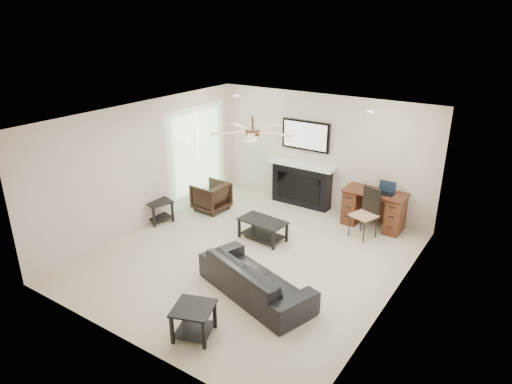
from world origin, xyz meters
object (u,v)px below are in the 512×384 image
(coffee_table, at_px, (263,230))
(desk, at_px, (374,209))
(armchair, at_px, (211,197))
(sofa, at_px, (255,278))
(fireplace_unit, at_px, (302,164))

(coffee_table, bearing_deg, desk, 53.25)
(armchair, bearing_deg, coffee_table, 75.53)
(sofa, bearing_deg, desk, -83.36)
(armchair, height_order, fireplace_unit, fireplace_unit)
(armchair, distance_m, fireplace_unit, 2.11)
(desk, bearing_deg, sofa, -101.00)
(coffee_table, distance_m, fireplace_unit, 2.05)
(fireplace_unit, bearing_deg, desk, -6.15)
(coffee_table, bearing_deg, armchair, 167.43)
(armchair, bearing_deg, desk, 113.10)
(armchair, relative_size, fireplace_unit, 0.36)
(armchair, relative_size, coffee_table, 0.76)
(sofa, relative_size, desk, 1.64)
(fireplace_unit, bearing_deg, armchair, -137.91)
(fireplace_unit, relative_size, desk, 1.57)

